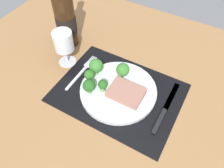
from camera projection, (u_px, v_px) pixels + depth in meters
The scene contains 13 objects.
ground_plane at pixel (118, 95), 79.88cm from camera, with size 140.00×110.00×3.00cm, color #996D42.
placemat at pixel (118, 92), 78.60cm from camera, with size 43.09×32.26×0.30cm, color black.
plate at pixel (118, 91), 77.86cm from camera, with size 26.80×26.80×1.60cm, color silver.
steak at pixel (126, 93), 74.92cm from camera, with size 11.62×8.59×2.29cm, color #9E6B5B.
broccoli_back_left at pixel (89, 75), 77.05cm from camera, with size 3.58×3.58×5.32cm.
broccoli_front_edge at pixel (123, 70), 78.43cm from camera, with size 4.80×4.80×5.87cm.
broccoli_center at pixel (96, 66), 78.65cm from camera, with size 5.10×5.10×6.69cm.
broccoli_near_fork at pixel (89, 86), 73.76cm from camera, with size 4.32×4.32×5.79cm.
broccoli_near_steak at pixel (103, 85), 75.07cm from camera, with size 3.35×3.35×4.61cm.
fork at pixel (82, 72), 84.17cm from camera, with size 2.40×19.20×0.50cm.
knife at pixel (164, 111), 73.27cm from camera, with size 1.80×23.00×0.80cm.
wine_bottle at pixel (66, 20), 86.74cm from camera, with size 8.03×8.03×31.68cm.
wine_glass at pixel (64, 43), 80.82cm from camera, with size 7.20×7.20×14.29cm.
Camera 1 is at (21.27, -42.07, 63.15)cm, focal length 35.66 mm.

